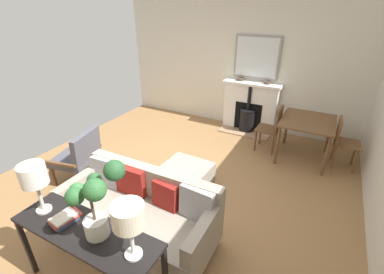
# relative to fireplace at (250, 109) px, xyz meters

# --- Properties ---
(ground_plane) EXTENTS (5.78, 5.25, 0.01)m
(ground_plane) POSITION_rel_fireplace_xyz_m (2.67, -0.40, -0.48)
(ground_plane) COLOR olive
(wall_left) EXTENTS (0.12, 5.25, 2.69)m
(wall_left) POSITION_rel_fireplace_xyz_m (-0.22, -0.40, 0.87)
(wall_left) COLOR beige
(wall_left) RESTS_ON ground
(fireplace) EXTENTS (0.59, 1.19, 1.05)m
(fireplace) POSITION_rel_fireplace_xyz_m (0.00, 0.00, 0.00)
(fireplace) COLOR #9E7A5B
(fireplace) RESTS_ON ground
(mirror_over_mantel) EXTENTS (0.04, 0.91, 0.85)m
(mirror_over_mantel) POSITION_rel_fireplace_xyz_m (-0.13, -0.00, 1.06)
(mirror_over_mantel) COLOR gray
(mantel_bowl_near) EXTENTS (0.15, 0.15, 0.05)m
(mantel_bowl_near) POSITION_rel_fireplace_xyz_m (-0.04, -0.28, 0.60)
(mantel_bowl_near) COLOR #47382D
(mantel_bowl_near) RESTS_ON fireplace
(mantel_bowl_far) EXTENTS (0.13, 0.13, 0.05)m
(mantel_bowl_far) POSITION_rel_fireplace_xyz_m (-0.04, 0.29, 0.60)
(mantel_bowl_far) COLOR #47382D
(mantel_bowl_far) RESTS_ON fireplace
(sofa) EXTENTS (0.82, 1.78, 0.79)m
(sofa) POSITION_rel_fireplace_xyz_m (3.52, -0.20, -0.12)
(sofa) COLOR #B2B2B7
(sofa) RESTS_ON ground
(ottoman) EXTENTS (0.62, 0.68, 0.42)m
(ottoman) POSITION_rel_fireplace_xyz_m (2.52, -0.16, -0.22)
(ottoman) COLOR #B2B2B7
(ottoman) RESTS_ON ground
(armchair_accent) EXTENTS (0.78, 0.70, 0.83)m
(armchair_accent) POSITION_rel_fireplace_xyz_m (3.04, -1.72, -0.01)
(armchair_accent) COLOR brown
(armchair_accent) RESTS_ON ground
(console_table) EXTENTS (0.44, 1.43, 0.74)m
(console_table) POSITION_rel_fireplace_xyz_m (4.25, -0.20, 0.18)
(console_table) COLOR black
(console_table) RESTS_ON ground
(table_lamp_near_end) EXTENTS (0.23, 0.23, 0.50)m
(table_lamp_near_end) POSITION_rel_fireplace_xyz_m (4.25, -0.73, 0.65)
(table_lamp_near_end) COLOR beige
(table_lamp_near_end) RESTS_ON console_table
(table_lamp_far_end) EXTENTS (0.25, 0.25, 0.49)m
(table_lamp_far_end) POSITION_rel_fireplace_xyz_m (4.25, 0.34, 0.65)
(table_lamp_far_end) COLOR white
(table_lamp_far_end) RESTS_ON console_table
(potted_plant) EXTENTS (0.43, 0.39, 0.68)m
(potted_plant) POSITION_rel_fireplace_xyz_m (4.21, -0.03, 0.67)
(potted_plant) COLOR silver
(potted_plant) RESTS_ON console_table
(book_stack) EXTENTS (0.28, 0.20, 0.06)m
(book_stack) POSITION_rel_fireplace_xyz_m (4.25, -0.43, 0.30)
(book_stack) COLOR #38517F
(book_stack) RESTS_ON console_table
(dining_table) EXTENTS (0.97, 0.85, 0.73)m
(dining_table) POSITION_rel_fireplace_xyz_m (0.74, 1.22, 0.17)
(dining_table) COLOR brown
(dining_table) RESTS_ON ground
(dining_chair_near_fireplace) EXTENTS (0.41, 0.41, 0.87)m
(dining_chair_near_fireplace) POSITION_rel_fireplace_xyz_m (0.74, 0.66, 0.04)
(dining_chair_near_fireplace) COLOR brown
(dining_chair_near_fireplace) RESTS_ON ground
(dining_chair_by_back_wall) EXTENTS (0.42, 0.42, 0.86)m
(dining_chair_by_back_wall) POSITION_rel_fireplace_xyz_m (0.75, 1.78, 0.04)
(dining_chair_by_back_wall) COLOR brown
(dining_chair_by_back_wall) RESTS_ON ground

